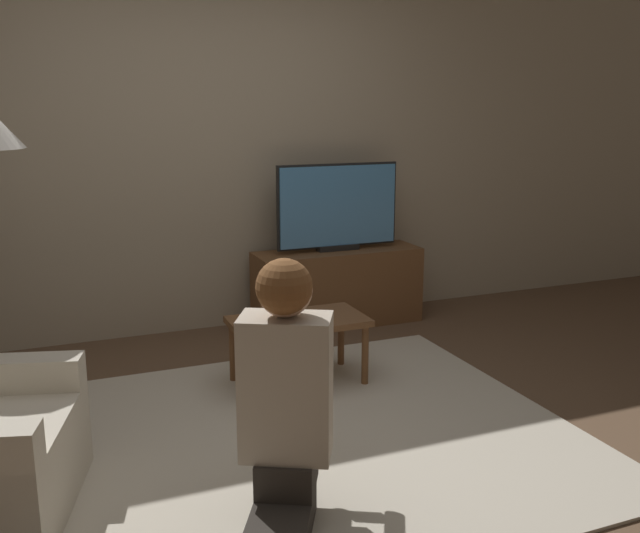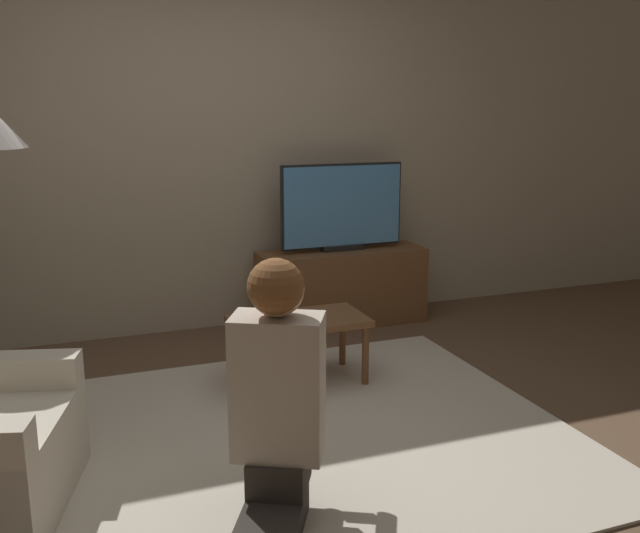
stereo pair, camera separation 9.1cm
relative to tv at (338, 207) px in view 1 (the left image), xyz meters
The scene contains 9 objects.
ground_plane 2.07m from the tv, 119.45° to the right, with size 10.00×10.00×0.00m, color brown.
wall_back 1.06m from the tv, 162.51° to the left, with size 10.00×0.06×2.60m.
rug 2.07m from the tv, 119.45° to the right, with size 2.64×2.26×0.02m.
tv_stand 0.59m from the tv, 90.00° to the right, with size 1.21×0.37×0.55m.
tv is the anchor object (origin of this frame).
coffee_table 1.30m from the tv, 124.45° to the right, with size 0.76×0.42×0.40m.
person_kneeling 2.56m from the tv, 118.12° to the right, with size 0.60×0.84×1.03m.
picture_frame 1.30m from the tv, 131.63° to the right, with size 0.11×0.01×0.15m.
remote 1.38m from the tv, 125.18° to the right, with size 0.04×0.15×0.02m.
Camera 1 is at (-1.10, -2.95, 1.59)m, focal length 40.00 mm.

